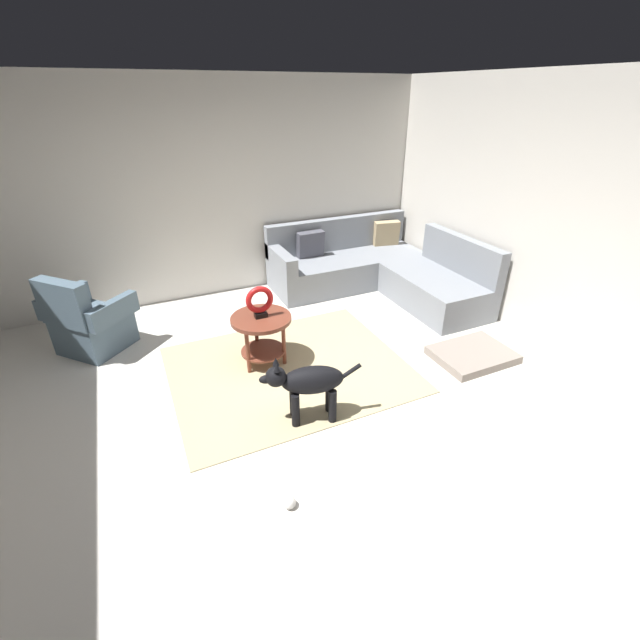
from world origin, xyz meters
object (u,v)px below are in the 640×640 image
(side_table, at_px, (262,328))
(dog_bed_mat, at_px, (472,355))
(armchair, at_px, (89,323))
(torus_sculpture, at_px, (260,301))
(sectional_couch, at_px, (377,271))
(dog, at_px, (307,383))
(dog_toy_ball, at_px, (289,503))

(side_table, xyz_separation_m, dog_bed_mat, (2.02, -0.84, -0.37))
(armchair, distance_m, torus_sculpture, 1.94)
(dog_bed_mat, bearing_deg, torus_sculpture, 157.51)
(sectional_couch, height_order, dog_bed_mat, sectional_couch)
(armchair, relative_size, dog, 1.19)
(dog_toy_ball, bearing_deg, torus_sculpture, 77.29)
(armchair, relative_size, torus_sculpture, 3.05)
(torus_sculpture, bearing_deg, dog_bed_mat, -22.49)
(side_table, xyz_separation_m, dog, (0.07, -0.98, -0.04))
(sectional_couch, xyz_separation_m, dog_bed_mat, (-0.01, -1.94, -0.24))
(sectional_couch, relative_size, dog_bed_mat, 2.81)
(torus_sculpture, bearing_deg, dog, -85.66)
(torus_sculpture, xyz_separation_m, dog_bed_mat, (2.02, -0.84, -0.67))
(sectional_couch, distance_m, torus_sculpture, 2.35)
(armchair, xyz_separation_m, torus_sculpture, (1.59, -1.03, 0.39))
(dog_bed_mat, bearing_deg, dog_toy_ball, -159.41)
(armchair, bearing_deg, dog, -3.55)
(torus_sculpture, height_order, dog_toy_ball, torus_sculpture)
(armchair, height_order, dog_toy_ball, armchair)
(armchair, relative_size, dog_bed_mat, 1.24)
(side_table, relative_size, dog_toy_ball, 6.81)
(side_table, bearing_deg, sectional_couch, 28.56)
(dog_bed_mat, height_order, dog_toy_ball, dog_bed_mat)
(sectional_couch, height_order, armchair, same)
(sectional_couch, height_order, dog, sectional_couch)
(sectional_couch, bearing_deg, dog, -133.17)
(side_table, bearing_deg, dog_bed_mat, -22.49)
(torus_sculpture, relative_size, dog_bed_mat, 0.41)
(dog_bed_mat, xyz_separation_m, dog_toy_ball, (-2.42, -0.91, -0.00))
(torus_sculpture, relative_size, dog_toy_ball, 3.70)
(sectional_couch, xyz_separation_m, armchair, (-3.62, -0.07, 0.03))
(armchair, bearing_deg, side_table, 13.83)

